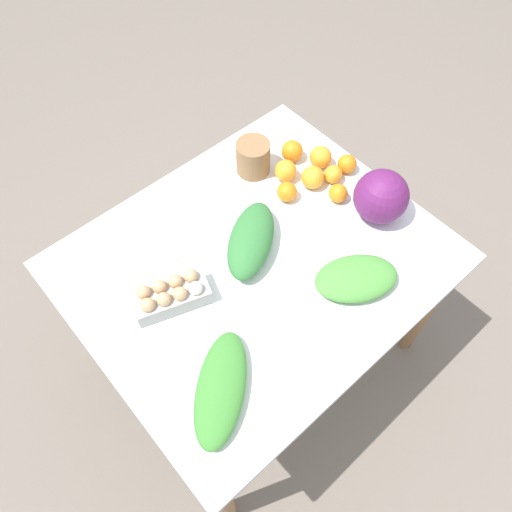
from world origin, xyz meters
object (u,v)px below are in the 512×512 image
object	(u,v)px
egg_carton	(171,295)
orange_6	(333,174)
greens_bunch_beet_tops	(221,388)
greens_bunch_kale	(356,278)
cabbage_purple	(381,196)
orange_0	(313,177)
orange_7	(347,164)
orange_2	(321,157)
orange_5	(292,151)
orange_1	(287,192)
paper_bag	(253,157)
greens_bunch_scallion	(251,240)
orange_3	(286,171)
orange_4	(337,193)

from	to	relation	value
egg_carton	orange_6	distance (m)	0.71
orange_6	greens_bunch_beet_tops	bearing A→B (deg)	23.02
greens_bunch_kale	greens_bunch_beet_tops	distance (m)	0.52
cabbage_purple	orange_0	bearing A→B (deg)	-72.41
egg_carton	orange_7	xyz separation A→B (m)	(-0.78, -0.02, -0.01)
orange_6	orange_7	size ratio (longest dim) A/B	0.94
greens_bunch_beet_tops	orange_2	world-z (taller)	orange_2
orange_5	orange_6	bearing A→B (deg)	101.52
orange_1	orange_2	xyz separation A→B (m)	(-0.20, -0.03, 0.00)
orange_0	paper_bag	bearing A→B (deg)	-60.98
orange_2	egg_carton	bearing A→B (deg)	7.82
paper_bag	orange_6	size ratio (longest dim) A/B	1.92
paper_bag	orange_2	distance (m)	0.24
orange_0	greens_bunch_kale	bearing A→B (deg)	63.85
greens_bunch_scallion	greens_bunch_beet_tops	distance (m)	0.47
paper_bag	orange_6	distance (m)	0.28
greens_bunch_beet_tops	orange_3	xyz separation A→B (m)	(-0.65, -0.45, 0.01)
greens_bunch_scallion	orange_7	distance (m)	0.47
cabbage_purple	greens_bunch_kale	xyz separation A→B (m)	(0.25, 0.14, -0.06)
cabbage_purple	orange_0	world-z (taller)	cabbage_purple
greens_bunch_scallion	greens_bunch_kale	world-z (taller)	greens_bunch_scallion
egg_carton	greens_bunch_beet_tops	distance (m)	0.32
egg_carton	orange_0	world-z (taller)	egg_carton
greens_bunch_beet_tops	orange_3	bearing A→B (deg)	-145.78
orange_2	orange_3	xyz separation A→B (m)	(0.14, -0.04, -0.00)
paper_bag	greens_bunch_beet_tops	size ratio (longest dim) A/B	0.38
orange_3	orange_5	size ratio (longest dim) A/B	0.99
orange_5	orange_7	world-z (taller)	orange_5
cabbage_purple	orange_3	xyz separation A→B (m)	(0.12, -0.32, -0.05)
cabbage_purple	paper_bag	world-z (taller)	cabbage_purple
orange_1	orange_7	xyz separation A→B (m)	(-0.25, 0.05, -0.00)
orange_1	orange_3	size ratio (longest dim) A/B	0.90
greens_bunch_kale	orange_5	distance (m)	0.55
orange_5	orange_7	xyz separation A→B (m)	(-0.11, 0.17, -0.00)
orange_1	orange_2	size ratio (longest dim) A/B	0.88
greens_bunch_scallion	cabbage_purple	bearing A→B (deg)	157.18
orange_4	paper_bag	bearing A→B (deg)	-66.55
cabbage_purple	orange_7	world-z (taller)	cabbage_purple
orange_0	orange_5	xyz separation A→B (m)	(-0.03, -0.14, -0.00)
orange_3	orange_4	world-z (taller)	orange_3
greens_bunch_kale	orange_6	bearing A→B (deg)	-126.62
greens_bunch_scallion	orange_3	xyz separation A→B (m)	(-0.29, -0.15, -0.01)
egg_carton	orange_5	size ratio (longest dim) A/B	3.15
orange_7	orange_2	bearing A→B (deg)	-58.14
paper_bag	orange_0	world-z (taller)	paper_bag
cabbage_purple	greens_bunch_scallion	xyz separation A→B (m)	(0.41, -0.17, -0.04)
egg_carton	paper_bag	size ratio (longest dim) A/B	2.00
paper_bag	orange_2	world-z (taller)	paper_bag
egg_carton	greens_bunch_beet_tops	size ratio (longest dim) A/B	0.75
greens_bunch_scallion	paper_bag	bearing A→B (deg)	-132.30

